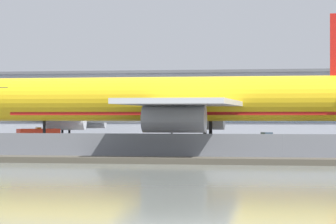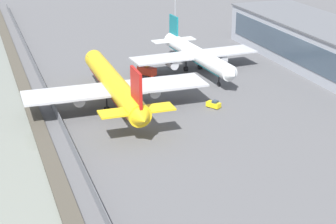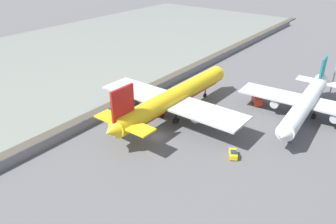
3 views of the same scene
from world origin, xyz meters
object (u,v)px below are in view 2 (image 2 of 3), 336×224
at_px(baggage_tug, 214,104).
at_px(apron_light_mast_apron_west, 175,11).
at_px(ops_van, 147,71).
at_px(passenger_jet_white_teal, 196,55).
at_px(cargo_jet_yellow, 115,85).

relative_size(baggage_tug, apron_light_mast_apron_west, 0.16).
height_order(ops_van, apron_light_mast_apron_west, apron_light_mast_apron_west).
bearing_deg(ops_van, passenger_jet_white_teal, 83.93).
relative_size(cargo_jet_yellow, passenger_jet_white_teal, 1.16).
height_order(cargo_jet_yellow, apron_light_mast_apron_west, apron_light_mast_apron_west).
bearing_deg(apron_light_mast_apron_west, ops_van, -37.86).
distance_m(baggage_tug, ops_van, 28.99).
bearing_deg(baggage_tug, apron_light_mast_apron_west, 170.22).
relative_size(passenger_jet_white_teal, baggage_tug, 11.66).
relative_size(cargo_jet_yellow, apron_light_mast_apron_west, 2.11).
bearing_deg(passenger_jet_white_teal, apron_light_mast_apron_west, 175.67).
relative_size(ops_van, apron_light_mast_apron_west, 0.24).
height_order(cargo_jet_yellow, passenger_jet_white_teal, cargo_jet_yellow).
distance_m(baggage_tug, apron_light_mast_apron_west, 49.75).
bearing_deg(passenger_jet_white_teal, ops_van, -96.07).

